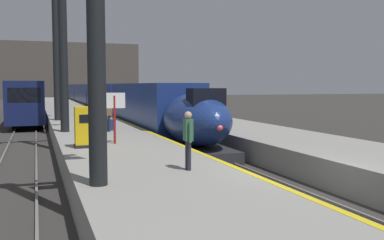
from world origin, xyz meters
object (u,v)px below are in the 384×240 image
object	(u,v)px
passenger_near_edge	(108,113)
passenger_mid_platform	(188,136)
rolling_suitcase	(111,125)
highspeed_train_main	(100,98)
station_column_far	(56,30)
departure_info_board	(114,108)
ticket_machine_yellow	(84,129)
regional_train_adjacent	(28,97)
station_column_mid	(63,24)

from	to	relation	value
passenger_near_edge	passenger_mid_platform	bearing A→B (deg)	-87.00
passenger_near_edge	rolling_suitcase	distance (m)	0.94
highspeed_train_main	station_column_far	bearing A→B (deg)	-105.14
departure_info_board	ticket_machine_yellow	bearing A→B (deg)	-151.37
highspeed_train_main	passenger_near_edge	xyz separation A→B (m)	(-3.79, -30.54, 0.06)
regional_train_adjacent	rolling_suitcase	xyz separation A→B (m)	(4.55, -28.70, -0.77)
regional_train_adjacent	departure_info_board	world-z (taller)	regional_train_adjacent
station_column_mid	regional_train_adjacent	bearing A→B (deg)	94.41
departure_info_board	station_column_far	bearing A→B (deg)	97.04
passenger_near_edge	departure_info_board	bearing A→B (deg)	-95.30
rolling_suitcase	ticket_machine_yellow	size ratio (longest dim) A/B	0.61
ticket_machine_yellow	rolling_suitcase	bearing A→B (deg)	71.71
station_column_far	station_column_mid	bearing A→B (deg)	-90.00
regional_train_adjacent	passenger_mid_platform	world-z (taller)	regional_train_adjacent
passenger_mid_platform	ticket_machine_yellow	size ratio (longest dim) A/B	1.06
highspeed_train_main	passenger_mid_platform	size ratio (longest dim) A/B	44.20
highspeed_train_main	station_column_far	size ratio (longest dim) A/B	7.19
regional_train_adjacent	station_column_mid	xyz separation A→B (m)	(2.20, -28.55, 4.50)
rolling_suitcase	departure_info_board	distance (m)	5.52
station_column_far	departure_info_board	xyz separation A→B (m)	(1.67, -13.49, -4.66)
passenger_mid_platform	ticket_machine_yellow	xyz separation A→B (m)	(-2.34, 5.65, -0.25)
passenger_near_edge	ticket_machine_yellow	xyz separation A→B (m)	(-1.76, -5.47, -0.25)
highspeed_train_main	passenger_near_edge	bearing A→B (deg)	-97.08
departure_info_board	regional_train_adjacent	bearing A→B (deg)	96.48
regional_train_adjacent	station_column_far	world-z (taller)	station_column_far
station_column_mid	passenger_near_edge	distance (m)	5.10
highspeed_train_main	rolling_suitcase	xyz separation A→B (m)	(-3.55, -29.96, -0.62)
passenger_near_edge	highspeed_train_main	bearing A→B (deg)	82.92
highspeed_train_main	passenger_mid_platform	bearing A→B (deg)	-94.40
station_column_mid	station_column_far	size ratio (longest dim) A/B	0.89
station_column_far	departure_info_board	size ratio (longest dim) A/B	4.90
passenger_mid_platform	departure_info_board	xyz separation A→B (m)	(-1.03, 6.37, 0.52)
passenger_mid_platform	rolling_suitcase	bearing A→B (deg)	91.66
passenger_mid_platform	highspeed_train_main	bearing A→B (deg)	85.60
station_column_mid	station_column_far	distance (m)	8.02
ticket_machine_yellow	departure_info_board	xyz separation A→B (m)	(1.32, 0.72, 0.77)
ticket_machine_yellow	highspeed_train_main	bearing A→B (deg)	81.24
station_column_far	rolling_suitcase	size ratio (longest dim) A/B	10.58
passenger_mid_platform	passenger_near_edge	bearing A→B (deg)	93.00
passenger_mid_platform	rolling_suitcase	distance (m)	11.74
station_column_mid	highspeed_train_main	bearing A→B (deg)	78.80
passenger_mid_platform	station_column_mid	bearing A→B (deg)	102.78
regional_train_adjacent	departure_info_board	distance (m)	34.26
passenger_mid_platform	station_column_far	bearing A→B (deg)	97.72
regional_train_adjacent	rolling_suitcase	distance (m)	29.07
highspeed_train_main	station_column_mid	size ratio (longest dim) A/B	8.05
passenger_near_edge	ticket_machine_yellow	size ratio (longest dim) A/B	1.06
station_column_far	ticket_machine_yellow	xyz separation A→B (m)	(0.35, -14.21, -5.42)
ticket_machine_yellow	departure_info_board	size ratio (longest dim) A/B	0.75
passenger_mid_platform	rolling_suitcase	world-z (taller)	passenger_mid_platform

